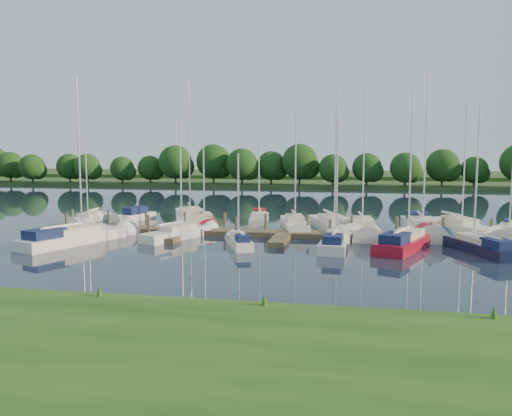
% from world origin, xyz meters
% --- Properties ---
extents(ground, '(260.00, 260.00, 0.00)m').
position_xyz_m(ground, '(0.00, 0.00, 0.00)').
color(ground, '#171F2F').
rests_on(ground, ground).
extents(near_bank, '(90.00, 10.00, 0.50)m').
position_xyz_m(near_bank, '(0.00, -16.00, 0.25)').
color(near_bank, '#1F4413').
rests_on(near_bank, ground).
extents(dock, '(40.00, 6.00, 0.40)m').
position_xyz_m(dock, '(0.00, 7.31, 0.20)').
color(dock, '#4D3F2B').
rests_on(dock, ground).
extents(mooring_pilings, '(38.24, 2.84, 2.00)m').
position_xyz_m(mooring_pilings, '(0.00, 8.43, 0.60)').
color(mooring_pilings, '#473D33').
rests_on(mooring_pilings, ground).
extents(far_shore, '(180.00, 30.00, 0.60)m').
position_xyz_m(far_shore, '(0.00, 75.00, 0.30)').
color(far_shore, '#1F4119').
rests_on(far_shore, ground).
extents(distant_hill, '(220.00, 40.00, 1.40)m').
position_xyz_m(distant_hill, '(0.00, 100.00, 0.70)').
color(distant_hill, '#3C5826').
rests_on(distant_hill, ground).
extents(treeline, '(146.81, 9.41, 7.80)m').
position_xyz_m(treeline, '(-1.86, 61.95, 3.87)').
color(treeline, '#38281C').
rests_on(treeline, ground).
extents(sailboat_n_0, '(2.05, 6.90, 8.80)m').
position_xyz_m(sailboat_n_0, '(-19.16, 12.45, 0.27)').
color(sailboat_n_0, silver).
rests_on(sailboat_n_0, ground).
extents(motorboat, '(2.77, 5.20, 1.64)m').
position_xyz_m(motorboat, '(-15.65, 14.78, 0.34)').
color(motorboat, silver).
rests_on(motorboat, ground).
extents(sailboat_n_2, '(5.65, 10.87, 13.79)m').
position_xyz_m(sailboat_n_2, '(-9.94, 14.66, 0.28)').
color(sailboat_n_2, silver).
rests_on(sailboat_n_2, ground).
extents(sailboat_n_3, '(4.19, 7.84, 10.09)m').
position_xyz_m(sailboat_n_3, '(-8.00, 12.77, 0.27)').
color(sailboat_n_3, maroon).
rests_on(sailboat_n_3, ground).
extents(sailboat_n_4, '(2.61, 7.25, 9.25)m').
position_xyz_m(sailboat_n_4, '(-3.24, 14.68, 0.32)').
color(sailboat_n_4, silver).
rests_on(sailboat_n_4, ground).
extents(sailboat_n_5, '(3.26, 8.11, 10.37)m').
position_xyz_m(sailboat_n_5, '(0.38, 11.80, 0.28)').
color(sailboat_n_5, silver).
rests_on(sailboat_n_5, ground).
extents(sailboat_n_6, '(4.72, 9.56, 12.16)m').
position_xyz_m(sailboat_n_6, '(3.67, 12.05, 0.28)').
color(sailboat_n_6, silver).
rests_on(sailboat_n_6, ground).
extents(sailboat_n_7, '(2.76, 9.54, 12.10)m').
position_xyz_m(sailboat_n_7, '(6.01, 10.70, 0.28)').
color(sailboat_n_7, silver).
rests_on(sailboat_n_7, ground).
extents(sailboat_n_8, '(2.63, 10.72, 13.54)m').
position_xyz_m(sailboat_n_8, '(10.92, 12.13, 0.33)').
color(sailboat_n_8, silver).
rests_on(sailboat_n_8, ground).
extents(sailboat_n_9, '(4.56, 8.33, 10.86)m').
position_xyz_m(sailboat_n_9, '(14.06, 13.03, 0.28)').
color(sailboat_n_9, silver).
rests_on(sailboat_n_9, ground).
extents(sailboat_n_10, '(4.73, 8.46, 10.77)m').
position_xyz_m(sailboat_n_10, '(17.43, 11.24, 0.30)').
color(sailboat_n_10, silver).
rests_on(sailboat_n_10, ground).
extents(sailboat_s_0, '(5.06, 9.69, 12.40)m').
position_xyz_m(sailboat_s_0, '(-14.52, 2.34, 0.34)').
color(sailboat_s_0, silver).
rests_on(sailboat_s_0, ground).
extents(sailboat_s_1, '(4.17, 7.18, 9.47)m').
position_xyz_m(sailboat_s_1, '(-7.87, 5.67, 0.28)').
color(sailboat_s_1, silver).
rests_on(sailboat_s_1, ground).
extents(sailboat_s_2, '(2.81, 5.10, 6.84)m').
position_xyz_m(sailboat_s_2, '(-2.57, 3.08, 0.32)').
color(sailboat_s_2, silver).
rests_on(sailboat_s_2, ground).
extents(sailboat_s_3, '(2.15, 7.42, 9.53)m').
position_xyz_m(sailboat_s_3, '(4.06, 4.00, 0.32)').
color(sailboat_s_3, silver).
rests_on(sailboat_s_3, ground).
extents(sailboat_s_4, '(4.90, 8.67, 11.28)m').
position_xyz_m(sailboat_s_4, '(8.86, 4.79, 0.34)').
color(sailboat_s_4, maroon).
rests_on(sailboat_s_4, ground).
extents(sailboat_s_5, '(4.08, 7.75, 10.00)m').
position_xyz_m(sailboat_s_5, '(13.37, 4.28, 0.32)').
color(sailboat_s_5, black).
rests_on(sailboat_s_5, ground).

